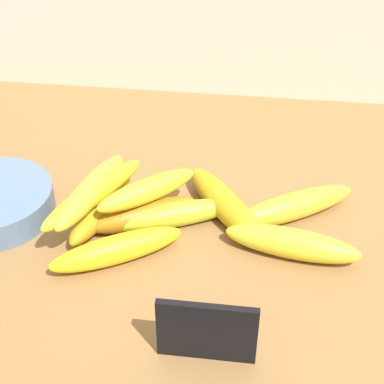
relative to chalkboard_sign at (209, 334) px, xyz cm
name	(u,v)px	position (x,y,z in cm)	size (l,w,h in cm)	color
counter_top	(223,228)	(-0.30, 23.69, -5.36)	(110.00, 76.00, 3.00)	brown
chalkboard_sign	(209,334)	(0.00, 0.00, 0.00)	(11.00, 1.80, 8.40)	black
banana_0	(173,215)	(-7.37, 21.94, -2.09)	(19.58, 3.54, 3.54)	gold
banana_1	(117,249)	(-13.61, 13.84, -1.91)	(18.13, 3.89, 3.89)	yellow
banana_2	(292,243)	(9.26, 17.71, -1.79)	(18.14, 4.13, 4.13)	yellow
banana_3	(221,204)	(-0.77, 24.89, -1.74)	(18.92, 4.24, 4.24)	gold
banana_4	(101,208)	(-17.79, 22.05, -1.93)	(16.87, 3.85, 3.85)	#B48C18
banana_5	(292,207)	(9.35, 25.63, -1.85)	(20.08, 4.01, 4.01)	gold
banana_6	(144,215)	(-11.42, 21.37, -2.00)	(15.83, 3.72, 3.72)	#A16A14
banana_7	(91,191)	(-18.65, 21.03, 1.79)	(17.93, 3.61, 3.61)	gold
banana_8	(147,190)	(-11.05, 22.48, 1.56)	(15.59, 3.39, 3.39)	yellow
banana_9	(94,193)	(-18.20, 20.73, 1.63)	(19.30, 3.27, 3.27)	yellow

